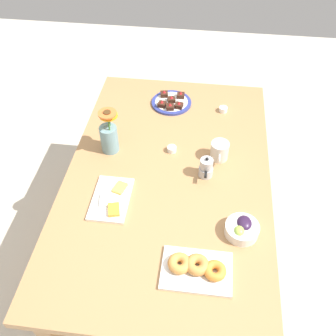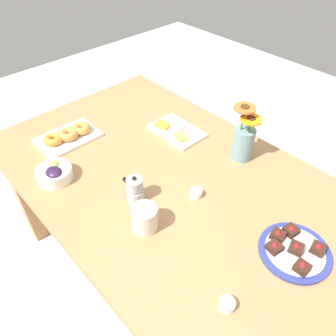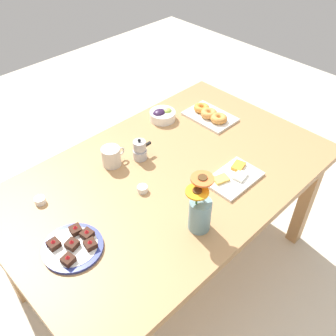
% 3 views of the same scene
% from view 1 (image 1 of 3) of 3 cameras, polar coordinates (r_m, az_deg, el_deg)
% --- Properties ---
extents(ground_plane, '(6.00, 6.00, 0.00)m').
position_cam_1_polar(ground_plane, '(2.44, 0.00, -12.64)').
color(ground_plane, beige).
extents(dining_table, '(1.60, 1.00, 0.74)m').
position_cam_1_polar(dining_table, '(1.91, 0.00, -2.58)').
color(dining_table, '#A87A4C').
rests_on(dining_table, ground_plane).
extents(coffee_mug, '(0.13, 0.09, 0.10)m').
position_cam_1_polar(coffee_mug, '(1.91, 7.86, 2.64)').
color(coffee_mug, beige).
rests_on(coffee_mug, dining_table).
extents(grape_bowl, '(0.15, 0.15, 0.07)m').
position_cam_1_polar(grape_bowl, '(1.64, 11.22, -9.04)').
color(grape_bowl, white).
rests_on(grape_bowl, dining_table).
extents(cheese_platter, '(0.26, 0.17, 0.03)m').
position_cam_1_polar(cheese_platter, '(1.75, -8.60, -4.69)').
color(cheese_platter, white).
rests_on(cheese_platter, dining_table).
extents(croissant_platter, '(0.19, 0.28, 0.05)m').
position_cam_1_polar(croissant_platter, '(1.53, 4.34, -14.95)').
color(croissant_platter, white).
rests_on(croissant_platter, dining_table).
extents(jam_cup_honey, '(0.05, 0.05, 0.03)m').
position_cam_1_polar(jam_cup_honey, '(1.95, 0.51, 2.94)').
color(jam_cup_honey, white).
rests_on(jam_cup_honey, dining_table).
extents(jam_cup_berry, '(0.05, 0.05, 0.03)m').
position_cam_1_polar(jam_cup_berry, '(2.22, 8.42, 8.86)').
color(jam_cup_berry, white).
rests_on(jam_cup_berry, dining_table).
extents(dessert_plate, '(0.24, 0.24, 0.05)m').
position_cam_1_polar(dessert_plate, '(2.26, 0.52, 10.00)').
color(dessert_plate, navy).
rests_on(dessert_plate, dining_table).
extents(flower_vase, '(0.12, 0.10, 0.26)m').
position_cam_1_polar(flower_vase, '(1.93, -8.95, 4.80)').
color(flower_vase, '#6B939E').
rests_on(flower_vase, dining_table).
extents(moka_pot, '(0.11, 0.07, 0.12)m').
position_cam_1_polar(moka_pot, '(1.81, 5.82, -0.00)').
color(moka_pot, '#B7B7BC').
rests_on(moka_pot, dining_table).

